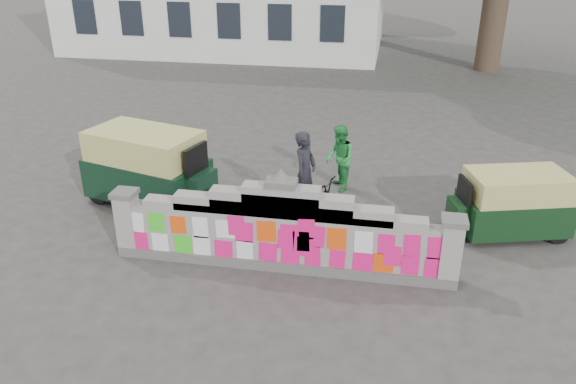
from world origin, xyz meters
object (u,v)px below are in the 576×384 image
cyclist_rider (305,183)px  pedestrian (340,158)px  cyclist_bike (305,199)px  rickshaw_left (149,167)px  rickshaw_right (512,203)px

cyclist_rider → pedestrian: cyclist_rider is taller
cyclist_bike → cyclist_rider: size_ratio=1.12×
cyclist_bike → pedestrian: 1.92m
pedestrian → rickshaw_left: size_ratio=0.50×
rickshaw_left → rickshaw_right: bearing=15.2°
cyclist_bike → rickshaw_right: size_ratio=0.79×
rickshaw_left → pedestrian: bearing=35.7°
cyclist_bike → pedestrian: bearing=-0.4°
pedestrian → rickshaw_left: bearing=-94.3°
cyclist_rider → rickshaw_right: 4.27m
cyclist_rider → rickshaw_left: 3.64m
cyclist_rider → rickshaw_left: size_ratio=0.56×
cyclist_rider → rickshaw_left: bearing=102.4°
rickshaw_left → rickshaw_right: 7.89m
cyclist_rider → pedestrian: bearing=-0.4°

